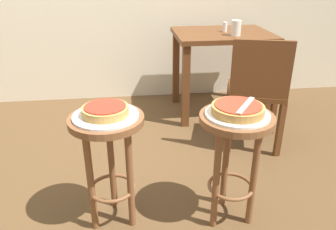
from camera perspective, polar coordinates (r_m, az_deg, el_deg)
ground_plane at (r=2.20m, az=-11.10°, el=-12.48°), size 6.00×6.00×0.00m
stool_foreground at (r=1.74m, az=11.24°, el=-4.99°), size 0.37×0.37×0.63m
serving_plate_foreground at (r=1.66m, az=11.72°, el=0.12°), size 0.32×0.32×0.01m
pizza_foreground at (r=1.65m, az=11.81°, el=1.01°), size 0.26×0.26×0.05m
stool_middle at (r=1.72m, az=-10.10°, el=-5.27°), size 0.37×0.37×0.63m
serving_plate_middle at (r=1.64m, az=-10.54°, el=-0.11°), size 0.32×0.32×0.01m
pizza_middle at (r=1.63m, az=-10.61°, el=0.79°), size 0.23×0.23×0.05m
dining_table at (r=3.08m, az=9.11°, el=11.23°), size 0.84×0.66×0.75m
cup_near_edge at (r=2.90m, az=11.50°, el=14.32°), size 0.08×0.08×0.12m
condiment_shaker at (r=3.06m, az=9.67°, el=14.56°), size 0.04×0.04×0.08m
wooden_chair at (r=2.52m, az=14.89°, el=4.22°), size 0.50×0.50×0.85m
pizza_server_knife at (r=1.64m, az=13.10°, el=1.63°), size 0.15×0.19×0.01m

